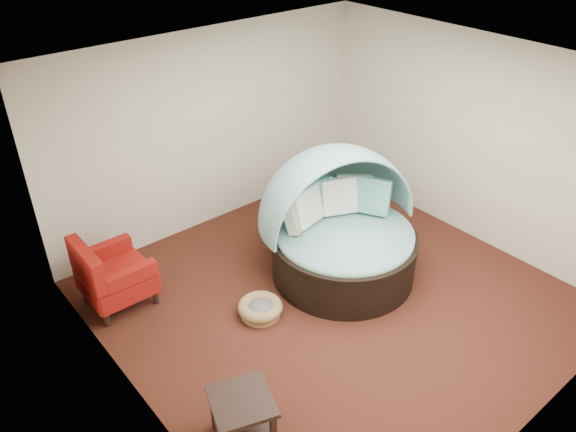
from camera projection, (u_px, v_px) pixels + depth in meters
floor at (333, 299)px, 6.87m from camera, size 5.00×5.00×0.00m
wall_back at (212, 130)px, 7.76m from camera, size 5.00×0.00×5.00m
wall_front at (556, 320)px, 4.50m from camera, size 5.00×0.00×5.00m
wall_left at (127, 295)px, 4.77m from camera, size 0.00×5.00×5.00m
wall_right at (472, 140)px, 7.49m from camera, size 0.00×5.00×5.00m
ceiling at (345, 74)px, 5.39m from camera, size 5.00×5.00×0.00m
canopy_daybed at (341, 219)px, 6.96m from camera, size 2.30×2.25×1.68m
pet_basket at (260, 308)px, 6.57m from camera, size 0.63×0.63×0.18m
red_armchair at (111, 275)px, 6.59m from camera, size 0.78×0.79×0.91m
side_table at (242, 414)px, 5.01m from camera, size 0.69×0.69×0.52m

